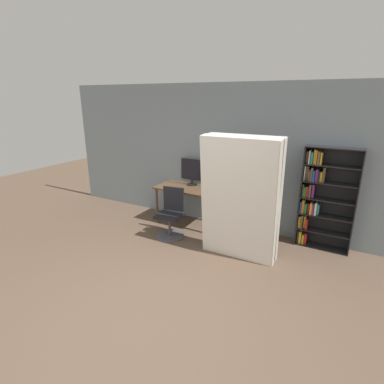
% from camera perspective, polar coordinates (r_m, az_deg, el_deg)
% --- Properties ---
extents(ground_plane, '(16.00, 16.00, 0.00)m').
position_cam_1_polar(ground_plane, '(3.76, -9.33, -23.19)').
color(ground_plane, brown).
extents(wall_back, '(8.00, 0.06, 2.70)m').
position_cam_1_polar(wall_back, '(5.65, 9.22, 6.26)').
color(wall_back, gray).
rests_on(wall_back, ground).
extents(desk, '(1.21, 0.64, 0.75)m').
position_cam_1_polar(desk, '(5.90, -1.01, -0.08)').
color(desk, brown).
rests_on(desk, ground).
extents(monitor, '(0.49, 0.20, 0.53)m').
position_cam_1_polar(monitor, '(5.97, -0.00, 4.05)').
color(monitor, black).
rests_on(monitor, desk).
extents(office_chair, '(0.52, 0.52, 0.89)m').
position_cam_1_polar(office_chair, '(5.47, -4.06, -4.88)').
color(office_chair, '#4C4C51').
rests_on(office_chair, ground).
extents(bookshelf, '(0.85, 0.27, 1.71)m').
position_cam_1_polar(bookshelf, '(5.35, 23.39, -0.92)').
color(bookshelf, black).
rests_on(bookshelf, ground).
extents(mattress_near, '(1.16, 0.33, 1.93)m').
position_cam_1_polar(mattress_near, '(4.54, 8.92, -1.63)').
color(mattress_near, silver).
rests_on(mattress_near, ground).
extents(mattress_far, '(1.16, 0.23, 1.92)m').
position_cam_1_polar(mattress_far, '(4.70, 9.68, -1.01)').
color(mattress_far, silver).
rests_on(mattress_far, ground).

